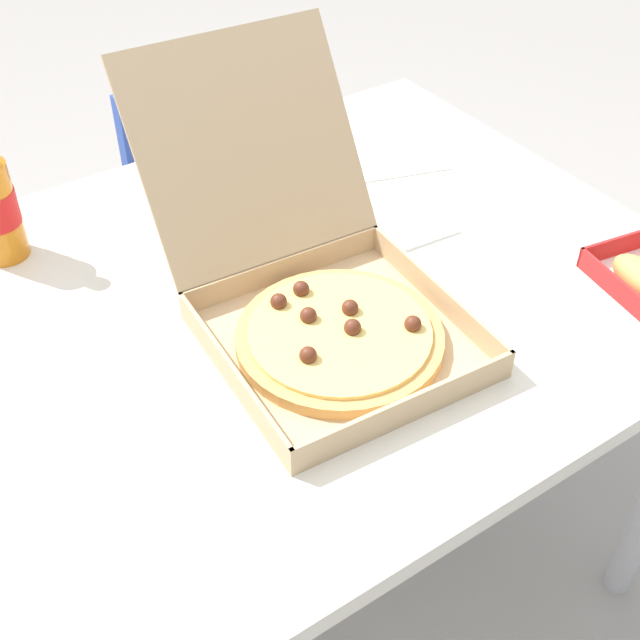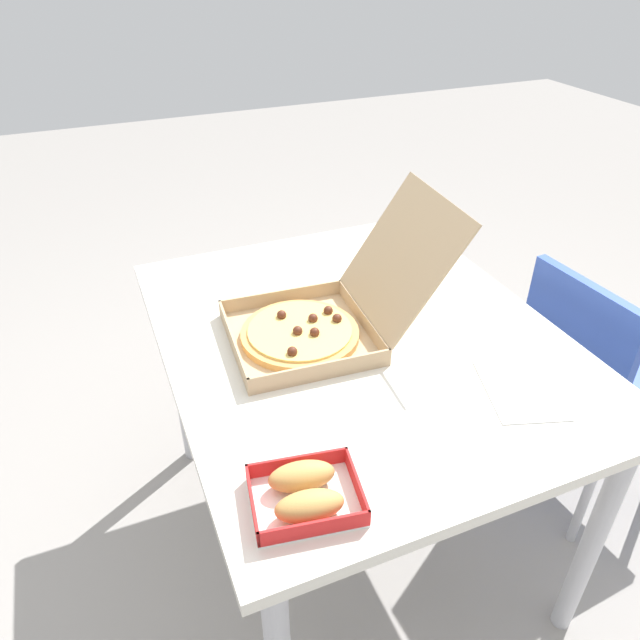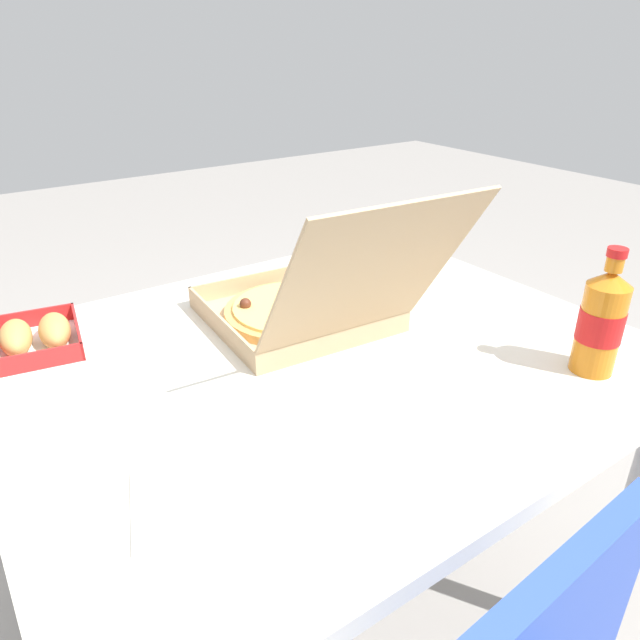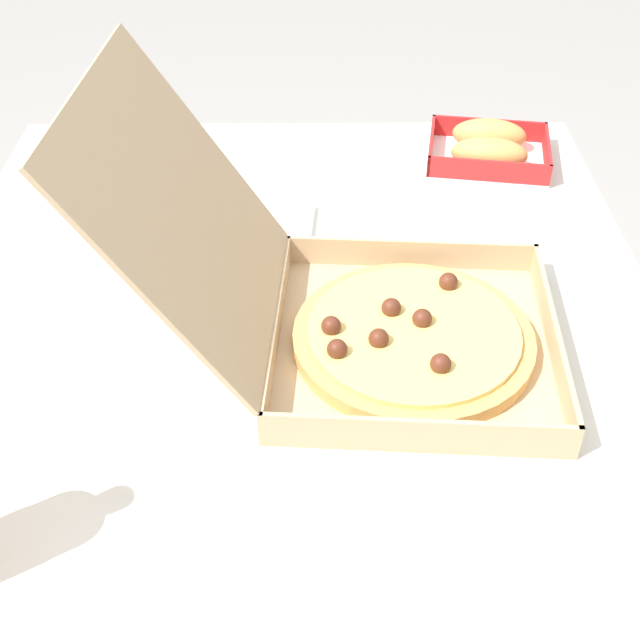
# 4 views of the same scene
# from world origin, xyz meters

# --- Properties ---
(ground_plane) EXTENTS (10.00, 10.00, 0.00)m
(ground_plane) POSITION_xyz_m (0.00, 0.00, 0.00)
(ground_plane) COLOR gray
(dining_table) EXTENTS (1.14, 0.94, 0.75)m
(dining_table) POSITION_xyz_m (0.00, 0.00, 0.67)
(dining_table) COLOR silver
(dining_table) RESTS_ON ground_plane
(chair) EXTENTS (0.43, 0.43, 0.83)m
(chair) POSITION_xyz_m (0.12, 0.71, 0.48)
(chair) COLOR #2D4CAD
(chair) RESTS_ON ground_plane
(pizza_box_open) EXTENTS (0.37, 0.54, 0.33)m
(pizza_box_open) POSITION_xyz_m (-0.03, -0.10, 0.80)
(pizza_box_open) COLOR tan
(pizza_box_open) RESTS_ON dining_table
(paper_menu) EXTENTS (0.25, 0.21, 0.00)m
(paper_menu) POSITION_xyz_m (0.32, 0.23, 0.75)
(paper_menu) COLOR white
(paper_menu) RESTS_ON dining_table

